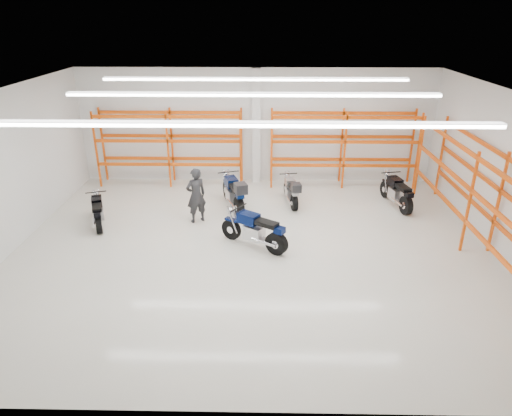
{
  "coord_description": "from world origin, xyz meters",
  "views": [
    {
      "loc": [
        0.32,
        -11.89,
        6.45
      ],
      "look_at": [
        0.09,
        0.5,
        1.09
      ],
      "focal_mm": 32.0,
      "sensor_mm": 36.0,
      "label": 1
    }
  ],
  "objects_px": {
    "motorcycle_main": "(256,231)",
    "motorcycle_back_b": "(234,193)",
    "standing_man": "(196,195)",
    "structural_column": "(256,127)",
    "motorcycle_back_c": "(291,191)",
    "motorcycle_back_a": "(98,212)",
    "motorcycle_back_d": "(397,193)"
  },
  "relations": [
    {
      "from": "motorcycle_back_d",
      "to": "standing_man",
      "type": "xyz_separation_m",
      "value": [
        -6.95,
        -1.38,
        0.41
      ]
    },
    {
      "from": "motorcycle_main",
      "to": "motorcycle_back_b",
      "type": "relative_size",
      "value": 0.84
    },
    {
      "from": "motorcycle_back_d",
      "to": "motorcycle_back_b",
      "type": "bearing_deg",
      "value": -176.48
    },
    {
      "from": "motorcycle_back_d",
      "to": "structural_column",
      "type": "relative_size",
      "value": 0.49
    },
    {
      "from": "structural_column",
      "to": "motorcycle_back_a",
      "type": "bearing_deg",
      "value": -139.5
    },
    {
      "from": "motorcycle_back_b",
      "to": "standing_man",
      "type": "height_order",
      "value": "standing_man"
    },
    {
      "from": "standing_man",
      "to": "structural_column",
      "type": "bearing_deg",
      "value": -146.8
    },
    {
      "from": "motorcycle_back_d",
      "to": "structural_column",
      "type": "height_order",
      "value": "structural_column"
    },
    {
      "from": "motorcycle_back_b",
      "to": "motorcycle_back_c",
      "type": "relative_size",
      "value": 1.16
    },
    {
      "from": "motorcycle_main",
      "to": "motorcycle_back_d",
      "type": "relative_size",
      "value": 0.9
    },
    {
      "from": "motorcycle_back_c",
      "to": "standing_man",
      "type": "bearing_deg",
      "value": -154.97
    },
    {
      "from": "motorcycle_back_c",
      "to": "motorcycle_back_d",
      "type": "relative_size",
      "value": 0.93
    },
    {
      "from": "standing_man",
      "to": "structural_column",
      "type": "xyz_separation_m",
      "value": [
        1.9,
        3.95,
        1.32
      ]
    },
    {
      "from": "motorcycle_main",
      "to": "motorcycle_back_b",
      "type": "bearing_deg",
      "value": 106.3
    },
    {
      "from": "standing_man",
      "to": "structural_column",
      "type": "distance_m",
      "value": 4.58
    },
    {
      "from": "motorcycle_main",
      "to": "motorcycle_back_c",
      "type": "bearing_deg",
      "value": 69.92
    },
    {
      "from": "motorcycle_back_a",
      "to": "motorcycle_back_b",
      "type": "distance_m",
      "value": 4.56
    },
    {
      "from": "motorcycle_back_a",
      "to": "structural_column",
      "type": "xyz_separation_m",
      "value": [
        5.06,
        4.32,
        1.79
      ]
    },
    {
      "from": "motorcycle_back_b",
      "to": "standing_man",
      "type": "relative_size",
      "value": 1.29
    },
    {
      "from": "motorcycle_back_a",
      "to": "motorcycle_back_c",
      "type": "relative_size",
      "value": 0.93
    },
    {
      "from": "motorcycle_back_b",
      "to": "motorcycle_back_d",
      "type": "xyz_separation_m",
      "value": [
        5.77,
        0.35,
        -0.09
      ]
    },
    {
      "from": "structural_column",
      "to": "motorcycle_back_d",
      "type": "bearing_deg",
      "value": -26.97
    },
    {
      "from": "motorcycle_main",
      "to": "motorcycle_back_d",
      "type": "bearing_deg",
      "value": 32.71
    },
    {
      "from": "motorcycle_back_b",
      "to": "motorcycle_back_c",
      "type": "xyz_separation_m",
      "value": [
        2.03,
        0.47,
        -0.1
      ]
    },
    {
      "from": "motorcycle_main",
      "to": "motorcycle_back_a",
      "type": "distance_m",
      "value": 5.35
    },
    {
      "from": "motorcycle_back_a",
      "to": "motorcycle_back_b",
      "type": "bearing_deg",
      "value": 17.87
    },
    {
      "from": "motorcycle_main",
      "to": "motorcycle_back_c",
      "type": "xyz_separation_m",
      "value": [
        1.2,
        3.29,
        -0.03
      ]
    },
    {
      "from": "structural_column",
      "to": "motorcycle_back_c",
      "type": "bearing_deg",
      "value": -62.03
    },
    {
      "from": "motorcycle_back_a",
      "to": "motorcycle_back_c",
      "type": "height_order",
      "value": "motorcycle_back_c"
    },
    {
      "from": "motorcycle_back_b",
      "to": "motorcycle_back_c",
      "type": "height_order",
      "value": "motorcycle_back_b"
    },
    {
      "from": "motorcycle_main",
      "to": "structural_column",
      "type": "relative_size",
      "value": 0.45
    },
    {
      "from": "motorcycle_back_c",
      "to": "structural_column",
      "type": "bearing_deg",
      "value": 117.97
    }
  ]
}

